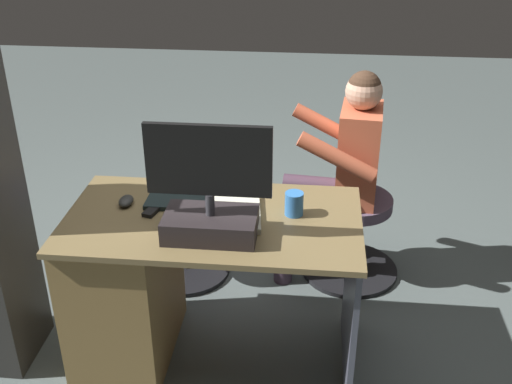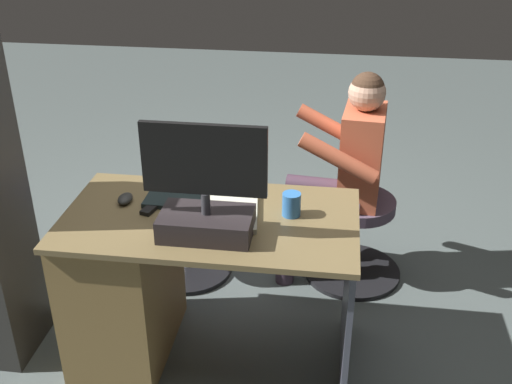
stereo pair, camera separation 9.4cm
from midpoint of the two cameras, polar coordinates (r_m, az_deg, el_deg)
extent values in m
plane|color=#4F5A58|center=(3.25, -3.43, -10.60)|extent=(10.00, 10.00, 0.00)
cube|color=brown|center=(2.57, -5.03, -2.60)|extent=(1.22, 0.67, 0.03)
cube|color=olive|center=(2.86, -12.82, -8.48)|extent=(0.39, 0.62, 0.71)
cube|color=#4A4D5B|center=(2.74, 7.69, -9.84)|extent=(0.02, 0.60, 0.71)
cube|color=#282224|center=(2.42, -5.28, -3.01)|extent=(0.36, 0.22, 0.09)
cylinder|color=#333338|center=(2.38, -5.37, -1.15)|extent=(0.04, 0.04, 0.09)
cube|color=black|center=(2.30, -5.57, 2.89)|extent=(0.47, 0.02, 0.28)
cube|color=black|center=(2.31, -5.51, 3.04)|extent=(0.44, 0.00, 0.25)
cube|color=black|center=(2.66, -6.60, -0.99)|extent=(0.42, 0.14, 0.02)
ellipsoid|color=#2A2C2A|center=(2.71, -12.81, -0.81)|extent=(0.06, 0.10, 0.04)
cylinder|color=#3372BF|center=(2.55, 2.47, -1.09)|extent=(0.08, 0.08, 0.10)
cube|color=black|center=(2.65, -10.23, -1.45)|extent=(0.08, 0.16, 0.02)
cube|color=beige|center=(2.56, -3.13, -1.99)|extent=(0.25, 0.32, 0.02)
cylinder|color=black|center=(3.53, -7.32, -7.02)|extent=(0.50, 0.50, 0.03)
cylinder|color=gray|center=(3.42, -7.52, -4.21)|extent=(0.04, 0.04, 0.38)
cylinder|color=#283B96|center=(3.31, -7.75, -0.97)|extent=(0.39, 0.39, 0.06)
ellipsoid|color=tan|center=(3.26, -7.89, 0.96)|extent=(0.18, 0.15, 0.19)
sphere|color=tan|center=(3.19, -8.06, 3.38)|extent=(0.14, 0.14, 0.14)
sphere|color=beige|center=(3.25, -7.81, 3.65)|extent=(0.05, 0.05, 0.05)
sphere|color=tan|center=(3.16, -7.25, 4.23)|extent=(0.06, 0.06, 0.06)
sphere|color=tan|center=(3.18, -8.99, 4.28)|extent=(0.06, 0.06, 0.06)
cylinder|color=tan|center=(3.25, -6.26, 1.75)|extent=(0.05, 0.14, 0.09)
cylinder|color=tan|center=(3.29, -9.32, 1.87)|extent=(0.05, 0.14, 0.09)
cylinder|color=tan|center=(3.36, -6.65, 0.72)|extent=(0.06, 0.11, 0.06)
cylinder|color=tan|center=(3.38, -8.22, 0.79)|extent=(0.06, 0.11, 0.06)
cylinder|color=black|center=(3.54, 7.79, -7.02)|extent=(0.53, 0.53, 0.03)
cylinder|color=gray|center=(3.43, 8.00, -4.22)|extent=(0.04, 0.04, 0.38)
cylinder|color=#58475B|center=(3.32, 8.25, -0.97)|extent=(0.40, 0.40, 0.06)
cube|color=#C35A3B|center=(3.19, 8.58, 3.41)|extent=(0.23, 0.34, 0.50)
sphere|color=tan|center=(3.07, 9.01, 9.09)|extent=(0.18, 0.18, 0.18)
sphere|color=#422D1F|center=(3.07, 9.04, 9.41)|extent=(0.17, 0.17, 0.17)
cylinder|color=#C35A3B|center=(2.97, 6.52, 3.17)|extent=(0.40, 0.11, 0.24)
cylinder|color=#C35A3B|center=(3.33, 5.84, 5.99)|extent=(0.40, 0.11, 0.24)
cylinder|color=#423040|center=(3.19, 5.17, -0.95)|extent=(0.38, 0.15, 0.11)
cylinder|color=#423040|center=(3.31, 1.73, -4.80)|extent=(0.10, 0.10, 0.47)
cylinder|color=#423040|center=(3.35, 4.93, 0.49)|extent=(0.38, 0.15, 0.11)
cylinder|color=#423040|center=(3.46, 1.66, -3.24)|extent=(0.10, 0.10, 0.47)
camera|label=1|loc=(0.05, -90.93, -0.49)|focal=43.58mm
camera|label=2|loc=(0.05, 89.07, 0.49)|focal=43.58mm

